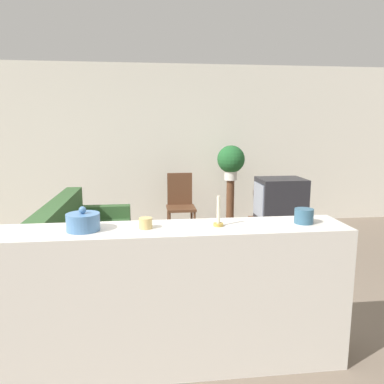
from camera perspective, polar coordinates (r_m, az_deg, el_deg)
ground_plane at (r=3.42m, az=-7.15°, el=-19.74°), size 14.00×14.00×0.00m
wall_back at (r=6.41m, az=-7.35°, el=6.91°), size 9.00×0.06×2.70m
couch at (r=4.48m, az=-16.02°, el=-8.51°), size 0.85×2.08×0.86m
tv_stand at (r=5.40m, az=13.13°, el=-6.26°), size 0.75×0.56×0.41m
television at (r=5.28m, az=13.28°, el=-1.10°), size 0.63×0.52×0.58m
wooden_chair at (r=5.90m, az=-1.78°, el=-1.46°), size 0.44×0.44×0.95m
plant_stand at (r=6.13m, az=5.83°, el=-2.01°), size 0.13×0.13×0.83m
potted_plant at (r=6.02m, az=5.95°, el=4.83°), size 0.44×0.44×0.56m
foreground_counter at (r=2.72m, az=-7.42°, el=-15.91°), size 2.83×0.44×1.02m
decorative_bowl at (r=2.56m, az=-16.26°, el=-4.37°), size 0.22×0.22×0.16m
candle_jar at (r=2.53m, az=-7.09°, el=-4.72°), size 0.09×0.09×0.07m
candlestick at (r=2.57m, az=4.05°, el=-3.78°), size 0.07×0.07×0.21m
coffee_tin at (r=2.75m, az=16.68°, el=-3.52°), size 0.13×0.13×0.10m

